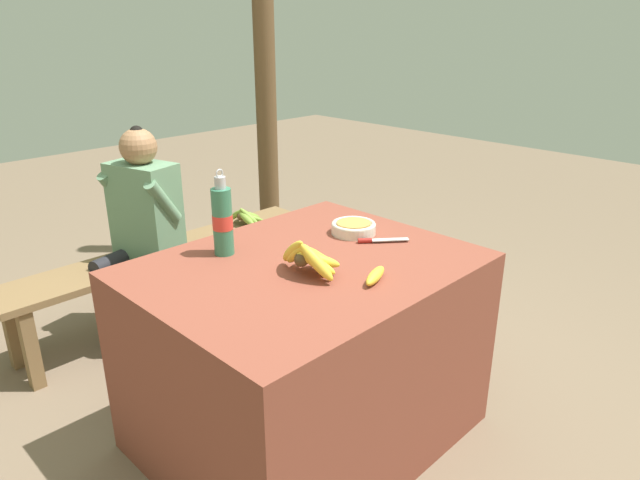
% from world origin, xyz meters
% --- Properties ---
extents(ground_plane, '(12.00, 12.00, 0.00)m').
position_xyz_m(ground_plane, '(0.00, 0.00, 0.00)').
color(ground_plane, '#75604C').
extents(market_counter, '(1.20, 0.95, 0.76)m').
position_xyz_m(market_counter, '(0.00, 0.00, 0.38)').
color(market_counter, brown).
rests_on(market_counter, ground_plane).
extents(banana_bunch_ripe, '(0.17, 0.29, 0.15)m').
position_xyz_m(banana_bunch_ripe, '(-0.07, -0.08, 0.83)').
color(banana_bunch_ripe, '#4C381E').
rests_on(banana_bunch_ripe, market_counter).
extents(serving_bowl, '(0.18, 0.18, 0.05)m').
position_xyz_m(serving_bowl, '(0.35, 0.08, 0.79)').
color(serving_bowl, silver).
rests_on(serving_bowl, market_counter).
extents(water_bottle, '(0.08, 0.08, 0.33)m').
position_xyz_m(water_bottle, '(-0.16, 0.28, 0.89)').
color(water_bottle, '#337556').
rests_on(water_bottle, market_counter).
extents(loose_banana_front, '(0.15, 0.09, 0.04)m').
position_xyz_m(loose_banana_front, '(0.06, -0.28, 0.78)').
color(loose_banana_front, gold).
rests_on(loose_banana_front, market_counter).
extents(knife, '(0.17, 0.15, 0.02)m').
position_xyz_m(knife, '(0.34, -0.05, 0.77)').
color(knife, '#BCBCC1').
rests_on(knife, market_counter).
extents(wooden_bench, '(1.81, 0.32, 0.43)m').
position_xyz_m(wooden_bench, '(0.14, 1.23, 0.36)').
color(wooden_bench, brown).
rests_on(wooden_bench, ground_plane).
extents(seated_vendor, '(0.46, 0.43, 1.11)m').
position_xyz_m(seated_vendor, '(-0.03, 1.18, 0.64)').
color(seated_vendor, '#232328').
rests_on(seated_vendor, ground_plane).
extents(banana_bunch_green, '(0.16, 0.27, 0.13)m').
position_xyz_m(banana_bunch_green, '(0.67, 1.22, 0.49)').
color(banana_bunch_green, '#4C381E').
rests_on(banana_bunch_green, wooden_bench).
extents(support_post_far, '(0.14, 0.14, 2.77)m').
position_xyz_m(support_post_far, '(1.21, 1.65, 1.39)').
color(support_post_far, brown).
rests_on(support_post_far, ground_plane).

